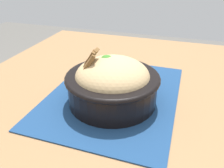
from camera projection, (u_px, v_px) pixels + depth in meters
name	position (u px, v px, depth m)	size (l,w,h in m)	color
table	(99.00, 122.00, 0.60)	(1.06, 0.79, 0.72)	olive
placemat	(114.00, 94.00, 0.59)	(0.41, 0.32, 0.00)	navy
bowl	(112.00, 83.00, 0.53)	(0.22, 0.22, 0.13)	black
fork	(117.00, 78.00, 0.66)	(0.02, 0.12, 0.00)	silver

